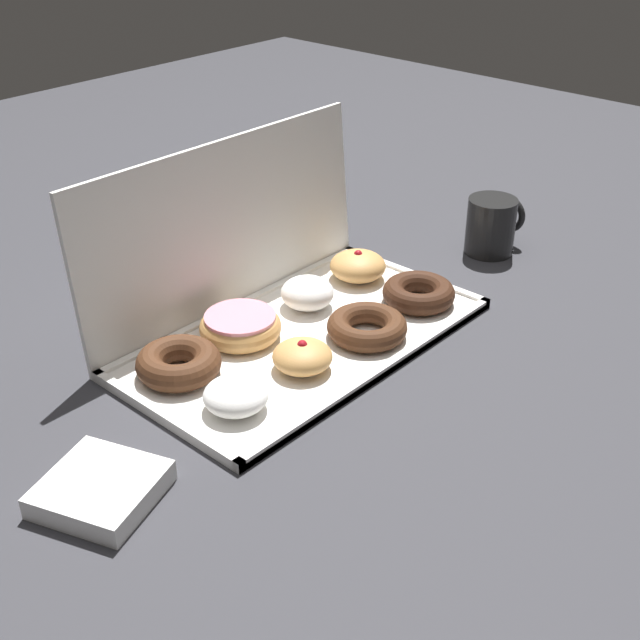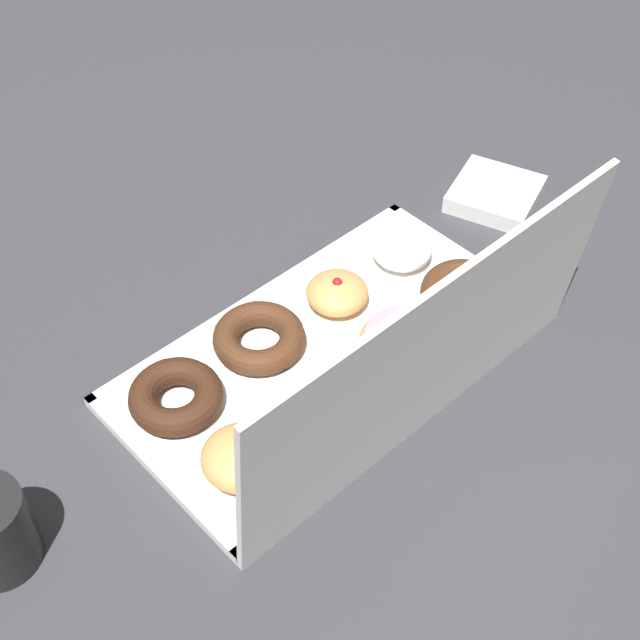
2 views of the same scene
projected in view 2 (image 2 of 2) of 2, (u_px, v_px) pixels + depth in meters
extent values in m
plane|color=#333338|center=(329.00, 358.00, 1.11)|extent=(3.00, 3.00, 0.00)
cube|color=white|center=(330.00, 355.00, 1.11)|extent=(0.54, 0.29, 0.01)
cube|color=white|center=(259.00, 297.00, 1.18)|extent=(0.54, 0.01, 0.01)
cube|color=white|center=(410.00, 418.00, 1.04)|extent=(0.54, 0.01, 0.01)
cube|color=white|center=(466.00, 258.00, 1.23)|extent=(0.01, 0.29, 0.01)
cube|color=white|center=(159.00, 473.00, 0.99)|extent=(0.01, 0.29, 0.01)
cube|color=white|center=(433.00, 359.00, 0.94)|extent=(0.54, 0.03, 0.26)
ellipsoid|color=white|center=(402.00, 249.00, 1.21)|extent=(0.08, 0.08, 0.04)
ellipsoid|color=tan|center=(337.00, 293.00, 1.15)|extent=(0.08, 0.08, 0.04)
sphere|color=#B21923|center=(337.00, 283.00, 1.14)|extent=(0.01, 0.01, 0.01)
torus|color=#472816|center=(259.00, 338.00, 1.10)|extent=(0.12, 0.12, 0.03)
torus|color=#381E11|center=(176.00, 396.00, 1.04)|extent=(0.11, 0.11, 0.03)
torus|color=#472816|center=(464.00, 293.00, 1.15)|extent=(0.12, 0.12, 0.04)
torus|color=tan|center=(405.00, 346.00, 1.09)|extent=(0.12, 0.12, 0.03)
cylinder|color=pink|center=(406.00, 337.00, 1.08)|extent=(0.10, 0.10, 0.01)
ellipsoid|color=white|center=(322.00, 395.00, 1.03)|extent=(0.08, 0.08, 0.05)
ellipsoid|color=tan|center=(242.00, 457.00, 0.97)|extent=(0.09, 0.09, 0.05)
sphere|color=#B21923|center=(240.00, 446.00, 0.95)|extent=(0.01, 0.01, 0.01)
cube|color=white|center=(495.00, 194.00, 1.32)|extent=(0.16, 0.16, 0.03)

